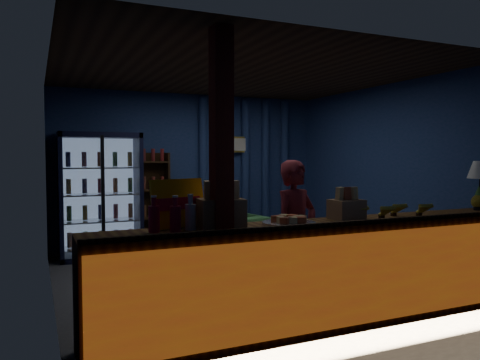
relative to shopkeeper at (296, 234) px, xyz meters
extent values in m
plane|color=#515154|center=(0.02, 1.35, -0.76)|extent=(4.60, 4.60, 0.00)
plane|color=navy|center=(0.02, 3.55, 0.54)|extent=(4.60, 0.00, 4.60)
plane|color=navy|center=(0.02, -0.85, 0.54)|extent=(4.60, 0.00, 4.60)
plane|color=navy|center=(-2.28, 1.35, 0.54)|extent=(0.00, 4.40, 4.40)
plane|color=navy|center=(2.32, 1.35, 0.54)|extent=(0.00, 4.40, 4.40)
plane|color=#472D19|center=(0.02, 1.35, 1.84)|extent=(4.60, 4.60, 0.00)
cube|color=brown|center=(0.02, -0.55, -0.28)|extent=(4.40, 0.55, 0.95)
cube|color=red|center=(0.02, -0.84, -0.28)|extent=(4.35, 0.02, 0.81)
cube|color=#3D2913|center=(0.02, -0.82, 0.21)|extent=(4.40, 0.04, 0.04)
cube|color=#982E16|center=(-1.03, -0.55, 0.54)|extent=(0.16, 0.16, 2.60)
cube|color=black|center=(-1.53, 3.47, 0.19)|extent=(1.20, 0.06, 1.90)
cube|color=black|center=(-2.10, 3.20, 0.19)|extent=(0.06, 0.60, 1.90)
cube|color=black|center=(-0.96, 3.20, 0.19)|extent=(0.06, 0.60, 1.90)
cube|color=black|center=(-1.53, 3.20, 1.10)|extent=(1.20, 0.60, 0.08)
cube|color=black|center=(-1.53, 3.20, -0.72)|extent=(1.20, 0.60, 0.08)
cube|color=#99B2D8|center=(-1.53, 3.42, 0.19)|extent=(1.08, 0.02, 1.74)
cube|color=white|center=(-1.53, 2.92, 0.19)|extent=(1.12, 0.02, 1.78)
cube|color=black|center=(-1.53, 2.90, 0.19)|extent=(0.05, 0.05, 1.80)
cube|color=silver|center=(-1.53, 3.20, -0.59)|extent=(1.08, 0.48, 0.02)
cylinder|color=#B24919|center=(-1.98, 3.20, -0.46)|extent=(0.07, 0.07, 0.22)
cylinder|color=#1A5A16|center=(-1.76, 3.20, -0.46)|extent=(0.07, 0.07, 0.22)
cylinder|color=#A47319|center=(-1.53, 3.20, -0.46)|extent=(0.07, 0.07, 0.22)
cylinder|color=#19164F|center=(-1.31, 3.20, -0.46)|extent=(0.07, 0.07, 0.22)
cylinder|color=maroon|center=(-1.08, 3.20, -0.46)|extent=(0.07, 0.07, 0.22)
cube|color=silver|center=(-1.53, 3.20, -0.19)|extent=(1.08, 0.48, 0.02)
cylinder|color=#1A5A16|center=(-1.98, 3.20, -0.06)|extent=(0.07, 0.07, 0.22)
cylinder|color=#A47319|center=(-1.76, 3.20, -0.06)|extent=(0.07, 0.07, 0.22)
cylinder|color=#19164F|center=(-1.53, 3.20, -0.06)|extent=(0.07, 0.07, 0.22)
cylinder|color=maroon|center=(-1.31, 3.20, -0.06)|extent=(0.07, 0.07, 0.22)
cylinder|color=#B24919|center=(-1.08, 3.20, -0.06)|extent=(0.07, 0.07, 0.22)
cube|color=silver|center=(-1.53, 3.20, 0.21)|extent=(1.08, 0.48, 0.02)
cylinder|color=#A47319|center=(-1.98, 3.20, 0.34)|extent=(0.07, 0.07, 0.22)
cylinder|color=#19164F|center=(-1.76, 3.20, 0.34)|extent=(0.07, 0.07, 0.22)
cylinder|color=maroon|center=(-1.53, 3.20, 0.34)|extent=(0.07, 0.07, 0.22)
cylinder|color=#B24919|center=(-1.31, 3.20, 0.34)|extent=(0.07, 0.07, 0.22)
cylinder|color=#1A5A16|center=(-1.08, 3.20, 0.34)|extent=(0.07, 0.07, 0.22)
cube|color=silver|center=(-1.53, 3.20, 0.61)|extent=(1.08, 0.48, 0.02)
cylinder|color=#19164F|center=(-1.98, 3.20, 0.74)|extent=(0.07, 0.07, 0.22)
cylinder|color=maroon|center=(-1.76, 3.20, 0.74)|extent=(0.07, 0.07, 0.22)
cylinder|color=#B24919|center=(-1.53, 3.20, 0.74)|extent=(0.07, 0.07, 0.22)
cylinder|color=#1A5A16|center=(-1.31, 3.20, 0.74)|extent=(0.07, 0.07, 0.22)
cylinder|color=#A47319|center=(-1.08, 3.20, 0.74)|extent=(0.07, 0.07, 0.22)
cube|color=#3D2913|center=(-0.68, 3.50, 0.04)|extent=(0.50, 0.02, 1.60)
cube|color=#3D2913|center=(-0.92, 3.37, 0.04)|extent=(0.03, 0.28, 1.60)
cube|color=#3D2913|center=(-0.45, 3.37, 0.04)|extent=(0.03, 0.28, 1.60)
cube|color=#3D2913|center=(-0.68, 3.37, -0.66)|extent=(0.46, 0.26, 0.02)
cube|color=#3D2913|center=(-0.68, 3.37, -0.21)|extent=(0.46, 0.26, 0.02)
cube|color=#3D2913|center=(-0.68, 3.37, 0.24)|extent=(0.46, 0.26, 0.02)
cube|color=#3D2913|center=(-0.68, 3.37, 0.69)|extent=(0.46, 0.26, 0.02)
cylinder|color=navy|center=(0.22, 3.49, 0.54)|extent=(0.14, 0.14, 2.50)
cylinder|color=navy|center=(0.62, 3.49, 0.54)|extent=(0.14, 0.14, 2.50)
cylinder|color=navy|center=(1.02, 3.49, 0.54)|extent=(0.14, 0.14, 2.50)
cylinder|color=navy|center=(1.42, 3.49, 0.54)|extent=(0.14, 0.14, 2.50)
cylinder|color=navy|center=(1.82, 3.49, 0.54)|extent=(0.14, 0.14, 2.50)
cube|color=gold|center=(0.87, 3.45, 0.99)|extent=(0.36, 0.03, 0.28)
cube|color=silver|center=(0.87, 3.43, 0.99)|extent=(0.30, 0.01, 0.22)
imported|color=maroon|center=(0.00, 0.00, 0.00)|extent=(0.63, 0.51, 1.51)
imported|color=#50A151|center=(0.59, 2.64, -0.45)|extent=(0.77, 0.79, 0.61)
cube|color=#3D2913|center=(0.29, 2.87, -0.52)|extent=(0.62, 0.54, 0.48)
cylinder|color=#3D2913|center=(0.29, 2.87, -0.23)|extent=(0.10, 0.10, 0.10)
cube|color=#FFB80D|center=(-1.33, -0.33, 0.40)|extent=(0.52, 0.26, 0.41)
cube|color=#B60C2A|center=(-1.33, -0.35, 0.40)|extent=(0.42, 0.16, 0.10)
cylinder|color=#B60C2A|center=(-1.58, -0.49, 0.30)|extent=(0.09, 0.09, 0.21)
cylinder|color=#B60C2A|center=(-1.58, -0.49, 0.45)|extent=(0.04, 0.04, 0.08)
cylinder|color=white|center=(-1.58, -0.49, 0.48)|extent=(0.05, 0.05, 0.02)
cylinder|color=#B60C2A|center=(-1.43, -0.57, 0.30)|extent=(0.09, 0.09, 0.21)
cylinder|color=#B60C2A|center=(-1.43, -0.57, 0.45)|extent=(0.04, 0.04, 0.08)
cylinder|color=white|center=(-1.43, -0.57, 0.48)|extent=(0.05, 0.05, 0.02)
cylinder|color=silver|center=(-1.28, -0.49, 0.30)|extent=(0.09, 0.09, 0.21)
cylinder|color=silver|center=(-1.28, -0.49, 0.45)|extent=(0.04, 0.04, 0.08)
cylinder|color=white|center=(-1.28, -0.49, 0.48)|extent=(0.05, 0.05, 0.02)
cube|color=tan|center=(-1.00, -0.46, 0.32)|extent=(0.40, 0.35, 0.24)
cube|color=gold|center=(-1.10, -0.45, 0.51)|extent=(0.11, 0.08, 0.15)
cube|color=#E2592A|center=(-1.00, -0.46, 0.51)|extent=(0.11, 0.08, 0.15)
cube|color=gold|center=(-0.91, -0.47, 0.51)|extent=(0.11, 0.08, 0.15)
cube|color=tan|center=(0.27, -0.48, 0.29)|extent=(0.30, 0.25, 0.19)
cube|color=gold|center=(0.19, -0.49, 0.44)|extent=(0.08, 0.05, 0.12)
cube|color=#E2592A|center=(0.27, -0.48, 0.44)|extent=(0.08, 0.05, 0.12)
cube|color=gold|center=(0.34, -0.48, 0.44)|extent=(0.08, 0.05, 0.12)
cylinder|color=silver|center=(-0.41, -0.57, 0.21)|extent=(0.47, 0.47, 0.03)
cube|color=gold|center=(-0.31, -0.57, 0.25)|extent=(0.10, 0.07, 0.05)
cube|color=#E2592A|center=(-0.34, -0.50, 0.25)|extent=(0.12, 0.12, 0.05)
cube|color=gold|center=(-0.41, -0.48, 0.25)|extent=(0.07, 0.10, 0.05)
cube|color=#E2592A|center=(-0.47, -0.50, 0.25)|extent=(0.12, 0.12, 0.05)
cube|color=gold|center=(-0.50, -0.57, 0.25)|extent=(0.10, 0.07, 0.05)
cube|color=#E2592A|center=(-0.47, -0.63, 0.25)|extent=(0.12, 0.12, 0.05)
cube|color=gold|center=(-0.41, -0.66, 0.25)|extent=(0.07, 0.10, 0.05)
cube|color=#E2592A|center=(-0.34, -0.63, 0.25)|extent=(0.12, 0.12, 0.05)
cylinder|color=black|center=(2.07, -0.47, 0.22)|extent=(0.13, 0.13, 0.04)
cylinder|color=black|center=(2.07, -0.47, 0.41)|extent=(0.03, 0.03, 0.39)
sphere|color=olive|center=(2.07, -0.46, 0.29)|extent=(0.17, 0.17, 0.17)
cone|color=#2E5F20|center=(2.07, -0.46, 0.43)|extent=(0.09, 0.09, 0.13)
camera|label=1|loc=(-2.43, -4.11, 0.80)|focal=35.00mm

